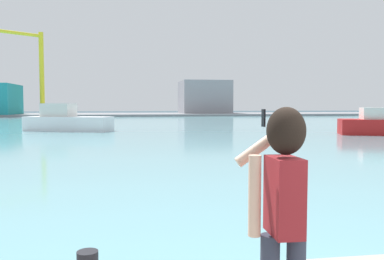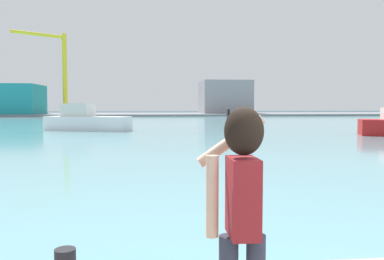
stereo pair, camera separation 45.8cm
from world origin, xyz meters
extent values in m
plane|color=#334751|center=(0.00, 50.00, 0.00)|extent=(220.00, 220.00, 0.00)
cube|color=#6BA8B2|center=(0.00, 52.00, 0.01)|extent=(140.00, 100.00, 0.02)
cube|color=gray|center=(0.00, 92.00, 0.24)|extent=(140.00, 20.00, 0.47)
cube|color=maroon|center=(-1.16, 0.51, 1.80)|extent=(0.21, 0.34, 0.56)
sphere|color=#E0B293|center=(-1.16, 0.51, 2.26)|extent=(0.22, 0.22, 0.22)
ellipsoid|color=black|center=(-1.16, 0.49, 2.27)|extent=(0.28, 0.26, 0.34)
cylinder|color=#E0B293|center=(-1.38, 0.51, 1.81)|extent=(0.09, 0.09, 0.58)
cylinder|color=#E0B293|center=(-1.21, 0.73, 2.18)|extent=(0.53, 0.10, 0.40)
cube|color=black|center=(-1.21, 0.85, 2.35)|extent=(0.01, 0.07, 0.14)
cube|color=white|center=(-7.82, 36.69, 0.69)|extent=(8.49, 5.25, 1.34)
cube|color=silver|center=(-8.77, 37.05, 1.98)|extent=(3.33, 2.77, 1.24)
cube|color=silver|center=(18.07, 27.55, 1.77)|extent=(3.40, 2.77, 0.96)
cube|color=gray|center=(16.08, 93.75, 4.35)|extent=(11.47, 11.95, 7.76)
cylinder|color=yellow|center=(-20.70, 88.86, 9.29)|extent=(1.00, 1.00, 17.63)
cylinder|color=yellow|center=(-25.28, 85.55, 17.30)|extent=(9.57, 7.18, 0.70)
camera|label=1|loc=(-2.26, -2.18, 2.45)|focal=37.35mm
camera|label=2|loc=(-1.81, -2.24, 2.45)|focal=37.35mm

